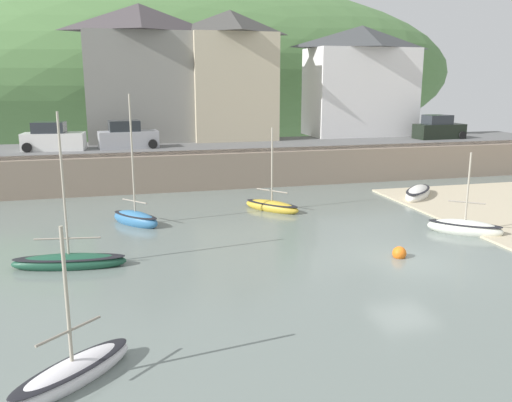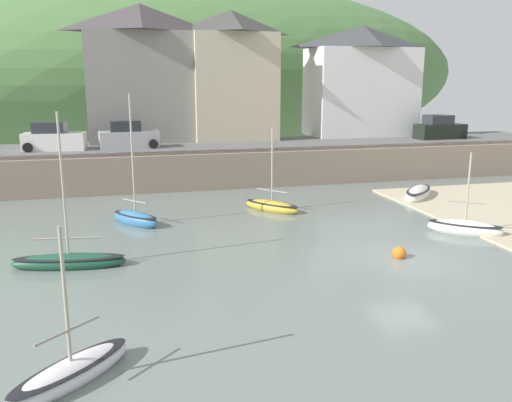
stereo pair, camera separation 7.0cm
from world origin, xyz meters
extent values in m
cube|color=slate|center=(0.00, 0.00, -0.03)|extent=(48.00, 40.00, 0.06)
cube|color=gray|center=(0.00, 17.00, 1.20)|extent=(48.00, 2.40, 2.40)
cube|color=#606060|center=(0.00, 20.70, 2.35)|extent=(48.00, 9.00, 0.10)
ellipsoid|color=#537D44|center=(-4.34, 55.20, 8.21)|extent=(80.00, 44.00, 23.46)
cube|color=gray|center=(-8.97, 25.20, 6.57)|extent=(8.40, 4.69, 8.34)
pyramid|color=#453F41|center=(-8.97, 25.20, 11.78)|extent=(8.70, 4.99, 2.08)
cube|color=#C5B798|center=(-1.88, 25.20, 6.57)|extent=(6.62, 5.82, 8.34)
pyramid|color=#41403D|center=(-1.88, 25.20, 11.66)|extent=(6.92, 6.12, 1.83)
cube|color=white|center=(9.61, 25.20, 6.10)|extent=(8.95, 5.04, 7.39)
pyramid|color=#3D4041|center=(9.61, 25.20, 10.73)|extent=(9.25, 5.34, 1.87)
ellipsoid|color=silver|center=(4.70, 2.79, 0.24)|extent=(3.29, 2.98, 0.87)
ellipsoid|color=black|center=(4.70, 2.79, 0.48)|extent=(3.22, 2.92, 0.12)
cylinder|color=#B2A893|center=(4.70, 2.79, 2.28)|extent=(0.09, 0.09, 3.20)
cylinder|color=gray|center=(4.70, 2.79, 1.53)|extent=(1.31, 1.11, 0.07)
ellipsoid|color=#1E5039|center=(-13.12, 2.56, 0.19)|extent=(4.49, 1.69, 0.70)
ellipsoid|color=black|center=(-13.12, 2.56, 0.39)|extent=(4.40, 1.65, 0.12)
cylinder|color=#B2A893|center=(-13.12, 2.56, 3.28)|extent=(0.09, 0.09, 5.47)
cylinder|color=gray|center=(-13.12, 2.56, 1.17)|extent=(2.49, 0.44, 0.07)
ellipsoid|color=white|center=(6.73, 10.28, 0.27)|extent=(3.57, 3.69, 0.98)
ellipsoid|color=black|center=(6.73, 10.28, 0.54)|extent=(3.50, 3.61, 0.12)
ellipsoid|color=white|center=(-12.37, -5.96, 0.19)|extent=(3.20, 3.05, 0.70)
ellipsoid|color=black|center=(-12.37, -5.96, 0.39)|extent=(3.13, 2.99, 0.12)
cylinder|color=#B2A893|center=(-12.37, -5.96, 2.22)|extent=(0.09, 0.09, 3.36)
cylinder|color=gray|center=(-12.37, -5.96, 1.33)|extent=(1.39, 1.29, 0.07)
ellipsoid|color=gold|center=(-2.89, 9.54, 0.20)|extent=(2.99, 3.35, 0.72)
ellipsoid|color=black|center=(-2.89, 9.54, 0.40)|extent=(2.93, 3.28, 0.12)
cylinder|color=#B2A893|center=(-2.89, 9.54, 2.59)|extent=(0.09, 0.09, 4.06)
cylinder|color=gray|center=(-2.89, 9.54, 1.12)|extent=(1.35, 1.64, 0.07)
ellipsoid|color=teal|center=(-10.39, 8.36, 0.25)|extent=(2.66, 2.93, 0.90)
ellipsoid|color=black|center=(-10.39, 8.36, 0.50)|extent=(2.61, 2.87, 0.12)
cylinder|color=#B2A893|center=(-10.39, 8.36, 3.60)|extent=(0.09, 0.09, 5.80)
cylinder|color=gray|center=(-10.39, 8.36, 1.20)|extent=(1.17, 1.39, 0.07)
cube|color=silver|center=(-15.32, 20.70, 3.00)|extent=(4.25, 2.09, 1.20)
cube|color=#282D33|center=(-15.57, 20.70, 3.95)|extent=(2.24, 1.70, 0.80)
cylinder|color=black|center=(-13.67, 21.50, 2.72)|extent=(0.64, 0.22, 0.64)
cylinder|color=black|center=(-13.67, 19.90, 2.72)|extent=(0.64, 0.22, 0.64)
cylinder|color=black|center=(-16.97, 21.50, 2.72)|extent=(0.64, 0.22, 0.64)
cylinder|color=black|center=(-16.97, 19.90, 2.72)|extent=(0.64, 0.22, 0.64)
cube|color=#B7BAC1|center=(-10.31, 20.70, 3.00)|extent=(4.26, 2.13, 1.20)
cube|color=#282D33|center=(-10.56, 20.70, 3.95)|extent=(2.25, 1.72, 0.80)
cylinder|color=black|center=(-8.66, 21.50, 2.72)|extent=(0.64, 0.22, 0.64)
cylinder|color=black|center=(-8.66, 19.90, 2.72)|extent=(0.64, 0.22, 0.64)
cylinder|color=black|center=(-11.96, 21.50, 2.72)|extent=(0.64, 0.22, 0.64)
cylinder|color=black|center=(-11.96, 19.90, 2.72)|extent=(0.64, 0.22, 0.64)
cube|color=black|center=(14.78, 20.70, 3.00)|extent=(4.17, 1.88, 1.20)
cube|color=#282D33|center=(14.53, 20.70, 3.95)|extent=(2.17, 1.59, 0.80)
cylinder|color=black|center=(16.43, 21.50, 2.72)|extent=(0.64, 0.22, 0.64)
cylinder|color=black|center=(16.43, 19.90, 2.72)|extent=(0.64, 0.22, 0.64)
cylinder|color=black|center=(13.13, 21.50, 2.72)|extent=(0.64, 0.22, 0.64)
cylinder|color=black|center=(13.13, 19.90, 2.72)|extent=(0.64, 0.22, 0.64)
sphere|color=orange|center=(-0.06, 0.41, 0.17)|extent=(0.58, 0.58, 0.58)
camera|label=1|loc=(-11.00, -18.30, 7.12)|focal=37.34mm
camera|label=2|loc=(-10.93, -18.32, 7.12)|focal=37.34mm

